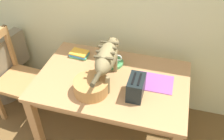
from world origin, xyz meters
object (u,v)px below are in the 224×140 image
(wicker_basket, at_px, (91,86))
(magazine, at_px, (155,82))
(saucer_bowl, at_px, (113,63))
(book_stack, at_px, (79,54))
(cat, at_px, (107,57))
(wooden_chair_near, at_px, (16,79))
(dining_table, at_px, (112,87))
(coffee_mug, at_px, (113,57))
(toaster, at_px, (136,87))

(wicker_basket, bearing_deg, magazine, 27.07)
(saucer_bowl, bearing_deg, magazine, -20.71)
(book_stack, bearing_deg, cat, -35.31)
(saucer_bowl, xyz_separation_m, wicker_basket, (-0.07, -0.40, 0.05))
(cat, distance_m, wooden_chair_near, 1.11)
(dining_table, height_order, coffee_mug, coffee_mug)
(magazine, distance_m, toaster, 0.24)
(magazine, relative_size, toaster, 1.49)
(coffee_mug, height_order, magazine, coffee_mug)
(toaster, bearing_deg, dining_table, 149.39)
(dining_table, bearing_deg, wooden_chair_near, 177.83)
(cat, xyz_separation_m, magazine, (0.40, 0.06, -0.23))
(dining_table, xyz_separation_m, wicker_basket, (-0.12, -0.19, 0.15))
(dining_table, xyz_separation_m, toaster, (0.23, -0.14, 0.18))
(cat, distance_m, wicker_basket, 0.26)
(saucer_bowl, distance_m, coffee_mug, 0.06)
(coffee_mug, bearing_deg, cat, -88.52)
(dining_table, distance_m, coffee_mug, 0.27)
(dining_table, bearing_deg, toaster, -30.61)
(wicker_basket, bearing_deg, wooden_chair_near, 165.69)
(magazine, bearing_deg, cat, -171.51)
(saucer_bowl, relative_size, wooden_chair_near, 0.20)
(coffee_mug, height_order, toaster, toaster)
(wicker_basket, relative_size, wooden_chair_near, 0.29)
(cat, height_order, magazine, cat)
(coffee_mug, bearing_deg, toaster, -51.35)
(dining_table, distance_m, cat, 0.32)
(wicker_basket, xyz_separation_m, wooden_chair_near, (-0.91, 0.23, -0.33))
(dining_table, xyz_separation_m, wooden_chair_near, (-1.02, 0.04, -0.18))
(saucer_bowl, height_order, coffee_mug, coffee_mug)
(coffee_mug, distance_m, toaster, 0.44)
(dining_table, distance_m, saucer_bowl, 0.24)
(wooden_chair_near, bearing_deg, book_stack, 111.72)
(saucer_bowl, height_order, wicker_basket, wicker_basket)
(magazine, bearing_deg, coffee_mug, 158.63)
(magazine, xyz_separation_m, wicker_basket, (-0.48, -0.24, 0.06))
(saucer_bowl, distance_m, magazine, 0.44)
(dining_table, xyz_separation_m, cat, (-0.04, -0.01, 0.32))
(cat, bearing_deg, dining_table, 12.44)
(coffee_mug, bearing_deg, dining_table, -77.98)
(wooden_chair_near, bearing_deg, toaster, 86.25)
(coffee_mug, distance_m, magazine, 0.44)
(dining_table, xyz_separation_m, magazine, (0.36, 0.05, 0.09))
(toaster, relative_size, wooden_chair_near, 0.21)
(cat, height_order, coffee_mug, cat)
(saucer_bowl, bearing_deg, book_stack, 174.56)
(saucer_bowl, height_order, book_stack, book_stack)
(coffee_mug, bearing_deg, magazine, -20.91)
(dining_table, relative_size, coffee_mug, 10.60)
(dining_table, distance_m, toaster, 0.32)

